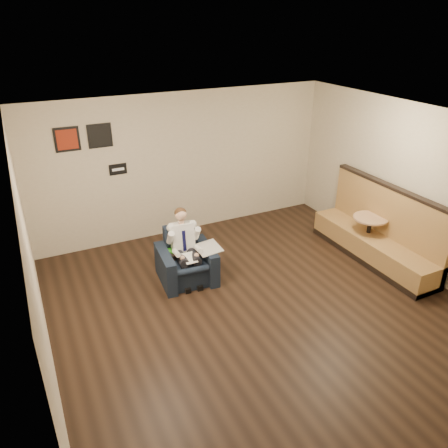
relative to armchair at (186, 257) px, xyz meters
name	(u,v)px	position (x,y,z in m)	size (l,w,h in m)	color
ground	(259,306)	(0.71, -1.19, -0.43)	(6.00, 6.00, 0.00)	black
wall_back	(184,164)	(0.71, 1.81, 0.97)	(6.00, 0.02, 2.80)	beige
wall_front	(442,363)	(0.71, -4.19, 0.97)	(6.00, 0.02, 2.80)	beige
wall_left	(34,275)	(-2.29, -1.19, 0.97)	(0.02, 6.00, 2.80)	beige
wall_right	(416,190)	(3.71, -1.19, 0.97)	(0.02, 6.00, 2.80)	beige
ceiling	(266,125)	(0.71, -1.19, 2.37)	(6.00, 6.00, 0.02)	white
seating_sign	(118,169)	(-0.59, 1.80, 1.07)	(0.32, 0.02, 0.20)	black
art_print_left	(67,139)	(-1.39, 1.80, 1.72)	(0.42, 0.03, 0.42)	maroon
art_print_right	(100,136)	(-0.84, 1.80, 1.72)	(0.42, 0.03, 0.42)	black
armchair	(186,257)	(0.00, 0.00, 0.00)	(0.88, 0.88, 0.86)	black
seated_man	(188,252)	(-0.01, -0.11, 0.16)	(0.56, 0.84, 1.17)	white
lap_papers	(190,258)	(-0.02, -0.20, 0.10)	(0.20, 0.28, 0.01)	white
newspaper	(208,248)	(0.35, -0.12, 0.15)	(0.37, 0.47, 0.01)	silver
side_table	(178,257)	(-0.01, 0.38, -0.18)	(0.60, 0.60, 0.49)	black
green_folder	(177,245)	(-0.03, 0.35, 0.07)	(0.49, 0.35, 0.01)	green
coffee_mug	(183,235)	(0.16, 0.55, 0.12)	(0.09, 0.09, 0.10)	white
smartphone	(175,239)	(0.01, 0.56, 0.07)	(0.15, 0.08, 0.01)	black
banquette	(376,225)	(3.30, -0.84, 0.25)	(0.63, 2.66, 1.36)	olive
cafe_table	(368,236)	(3.31, -0.68, -0.05)	(0.62, 0.62, 0.77)	tan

